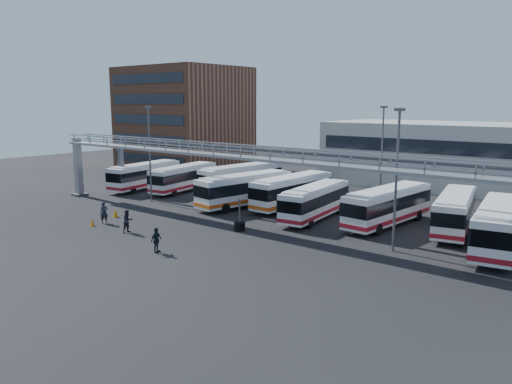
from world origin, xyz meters
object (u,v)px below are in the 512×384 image
Objects in this scene: bus_8 at (498,225)px; pedestrian_a at (104,213)px; light_pole_back at (382,150)px; bus_3 at (245,189)px; bus_5 at (315,201)px; cone_left at (92,222)px; bus_2 at (241,178)px; tire_stack at (240,225)px; bus_6 at (388,205)px; bus_4 at (293,190)px; cone_right at (115,213)px; bus_1 at (184,177)px; pedestrian_b at (128,221)px; light_pole_mid at (397,173)px; bus_7 at (455,211)px; bus_0 at (145,175)px; pedestrian_d at (156,240)px; light_pole_left at (150,148)px.

pedestrian_a is at bearing -165.01° from bus_8.
light_pole_back is 0.90× the size of bus_3.
bus_5 is 19.88m from cone_left.
bus_2 is at bearing 142.91° from bus_3.
tire_stack is at bearing -167.20° from bus_8.
bus_3 reaches higher than bus_6.
bus_4 is 13.62× the size of cone_right.
bus_1 is 5.45× the size of pedestrian_a.
bus_1 reaches higher than bus_5.
bus_4 is 5.72× the size of pedestrian_b.
light_pole_mid reaches higher than bus_1.
bus_5 is 0.90× the size of bus_8.
bus_2 is 25.19m from bus_7.
bus_0 is 13.47× the size of cone_right.
bus_0 is 31.11m from bus_6.
pedestrian_a is at bearing -118.37° from bus_4.
bus_7 is at bearing 9.51° from bus_5.
tire_stack is (11.02, 6.82, 0.13)m from cone_left.
light_pole_mid is 8.58m from bus_6.
cone_left is at bearing 70.50° from pedestrian_d.
bus_5 is at bearing -175.36° from bus_7.
light_pole_mid is 5.55× the size of pedestrian_d.
light_pole_mid is 0.90× the size of bus_2.
bus_3 is at bearing -136.54° from light_pole_back.
pedestrian_d is at bearing -113.15° from bus_6.
bus_7 is 17.20× the size of cone_left.
bus_4 reaches higher than pedestrian_d.
cone_left is at bearing -160.17° from pedestrian_a.
tire_stack is (15.57, -3.50, -5.28)m from light_pole_left.
pedestrian_d is at bearing -94.13° from tire_stack.
bus_6 reaches higher than cone_left.
pedestrian_d is at bearing -57.64° from bus_2.
bus_8 reaches higher than bus_3.
cone_right is at bearing -87.73° from bus_2.
light_pole_mid is 0.95× the size of bus_0.
pedestrian_a is 0.73× the size of tire_stack.
bus_7 is (20.01, 3.07, -0.07)m from bus_3.
bus_7 is (25.09, -2.28, -0.07)m from bus_2.
light_pole_left reaches higher than cone_right.
light_pole_mid is 16.04× the size of cone_left.
pedestrian_b is (-15.73, -15.55, -0.89)m from bus_6.
cone_left is at bearing -135.93° from bus_6.
light_pole_left is 34.26m from bus_8.
bus_6 is 0.96× the size of bus_8.
bus_4 is 4.14× the size of tire_stack.
pedestrian_b is at bearing -155.54° from light_pole_mid.
pedestrian_d is (-13.04, -10.94, -4.81)m from light_pole_mid.
light_pole_back is (20.00, 14.00, 0.00)m from light_pole_left.
cone_right is (3.34, -7.04, -5.33)m from light_pole_left.
pedestrian_b is (-0.92, -13.98, -0.91)m from bus_3.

